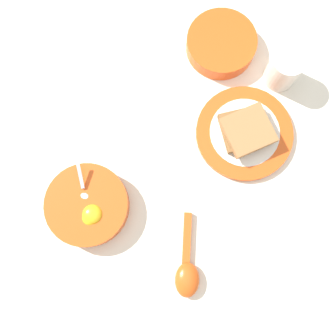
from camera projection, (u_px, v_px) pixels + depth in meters
ground_plane at (210, 160)px, 0.86m from camera, size 3.00×3.00×0.00m
egg_bowl at (88, 206)px, 0.82m from camera, size 0.17×0.17×0.07m
toast_plate at (244, 133)px, 0.86m from camera, size 0.21×0.21×0.01m
toast_sandwich at (246, 130)px, 0.84m from camera, size 0.14×0.13×0.03m
soup_spoon at (187, 272)px, 0.80m from camera, size 0.07×0.17×0.03m
congee_bowl at (221, 44)px, 0.88m from camera, size 0.16×0.16×0.04m
drinking_cup at (284, 69)px, 0.85m from camera, size 0.07×0.07×0.09m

